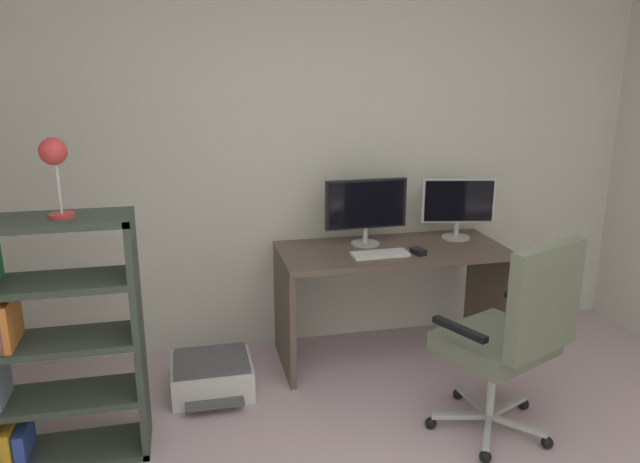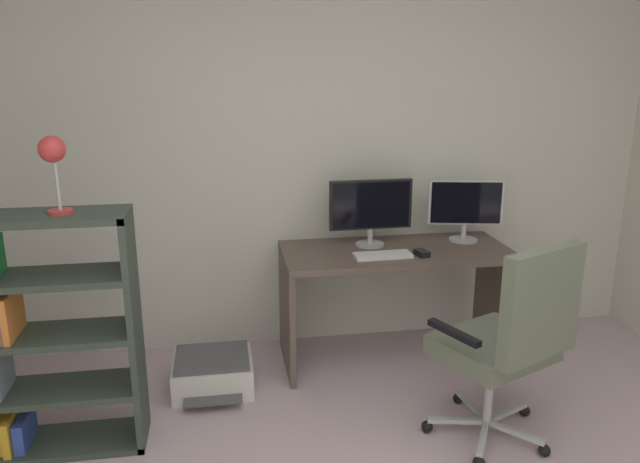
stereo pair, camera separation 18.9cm
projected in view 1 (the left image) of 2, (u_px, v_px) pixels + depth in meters
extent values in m
cube|color=beige|center=(303.00, 146.00, 3.94)|extent=(4.52, 0.10, 2.64)
cube|color=brown|center=(392.00, 251.00, 3.80)|extent=(1.40, 0.62, 0.04)
cube|color=brown|center=(284.00, 315.00, 3.75)|extent=(0.04, 0.60, 0.69)
cube|color=brown|center=(488.00, 297.00, 4.05)|extent=(0.04, 0.60, 0.69)
cylinder|color=#B2B5B7|center=(365.00, 243.00, 3.87)|extent=(0.18, 0.18, 0.01)
cylinder|color=#B2B5B7|center=(365.00, 234.00, 3.86)|extent=(0.03, 0.03, 0.11)
cube|color=black|center=(366.00, 204.00, 3.80)|extent=(0.52, 0.05, 0.31)
cube|color=black|center=(367.00, 205.00, 3.78)|extent=(0.48, 0.02, 0.28)
cylinder|color=#B2B5B7|center=(456.00, 237.00, 4.00)|extent=(0.18, 0.18, 0.01)
cylinder|color=#B2B5B7|center=(456.00, 228.00, 3.99)|extent=(0.03, 0.03, 0.11)
cube|color=#B7BABC|center=(458.00, 200.00, 3.94)|extent=(0.47, 0.13, 0.29)
cube|color=black|center=(459.00, 201.00, 3.92)|extent=(0.43, 0.10, 0.26)
cube|color=silver|center=(380.00, 254.00, 3.64)|extent=(0.34, 0.14, 0.02)
cube|color=black|center=(418.00, 251.00, 3.67)|extent=(0.08, 0.11, 0.03)
cube|color=#B7BABC|center=(507.00, 406.00, 3.27)|extent=(0.29, 0.15, 0.02)
sphere|color=black|center=(524.00, 404.00, 3.37)|extent=(0.06, 0.06, 0.06)
cube|color=#B7BABC|center=(473.00, 401.00, 3.32)|extent=(0.06, 0.30, 0.02)
sphere|color=black|center=(458.00, 394.00, 3.47)|extent=(0.06, 0.06, 0.06)
cube|color=#B7BABC|center=(460.00, 416.00, 3.18)|extent=(0.30, 0.09, 0.02)
sphere|color=black|center=(431.00, 423.00, 3.19)|extent=(0.06, 0.06, 0.06)
cube|color=#B7BABC|center=(487.00, 432.00, 3.04)|extent=(0.18, 0.28, 0.02)
sphere|color=black|center=(485.00, 457.00, 2.92)|extent=(0.06, 0.06, 0.06)
cube|color=#B7BABC|center=(518.00, 425.00, 3.10)|extent=(0.22, 0.24, 0.02)
sphere|color=black|center=(547.00, 443.00, 3.03)|extent=(0.06, 0.06, 0.06)
cylinder|color=#B7BABC|center=(491.00, 384.00, 3.13)|extent=(0.04, 0.04, 0.36)
cube|color=#606B56|center=(495.00, 343.00, 3.07)|extent=(0.65, 0.61, 0.10)
cube|color=#606B56|center=(545.00, 300.00, 2.79)|extent=(0.46, 0.26, 0.52)
cube|color=black|center=(459.00, 329.00, 2.87)|extent=(0.16, 0.30, 0.03)
cube|color=black|center=(531.00, 302.00, 3.19)|extent=(0.16, 0.30, 0.03)
cube|color=#333F34|center=(139.00, 335.00, 2.91)|extent=(0.03, 0.30, 1.18)
cube|color=#333F34|center=(26.00, 222.00, 2.67)|extent=(0.89, 0.30, 0.03)
cube|color=#333F34|center=(56.00, 452.00, 2.98)|extent=(0.89, 0.30, 0.03)
cube|color=#333F34|center=(49.00, 399.00, 2.90)|extent=(0.82, 0.30, 0.03)
cube|color=#333F34|center=(42.00, 344.00, 2.82)|extent=(0.82, 0.30, 0.03)
cube|color=#333F34|center=(34.00, 285.00, 2.74)|extent=(0.82, 0.30, 0.03)
cube|color=gold|center=(4.00, 440.00, 2.91)|extent=(0.04, 0.22, 0.16)
cube|color=gold|center=(13.00, 438.00, 2.90)|extent=(0.03, 0.26, 0.18)
cube|color=#344DAD|center=(24.00, 439.00, 2.92)|extent=(0.05, 0.23, 0.15)
cube|color=gray|center=(2.00, 380.00, 2.83)|extent=(0.03, 0.22, 0.22)
cube|color=#8F5E56|center=(4.00, 327.00, 2.76)|extent=(0.04, 0.24, 0.17)
cube|color=orange|center=(12.00, 321.00, 2.76)|extent=(0.03, 0.26, 0.22)
cylinder|color=#CD3839|center=(62.00, 215.00, 2.69)|extent=(0.11, 0.11, 0.02)
cylinder|color=silver|center=(59.00, 187.00, 2.66)|extent=(0.01, 0.01, 0.24)
sphere|color=#CD3839|center=(53.00, 151.00, 2.61)|extent=(0.12, 0.12, 0.12)
cube|color=silver|center=(212.00, 377.00, 3.54)|extent=(0.45, 0.39, 0.18)
cube|color=#4C4C51|center=(211.00, 361.00, 3.51)|extent=(0.42, 0.36, 0.02)
cube|color=#4C4C51|center=(215.00, 404.00, 3.33)|extent=(0.32, 0.10, 0.01)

